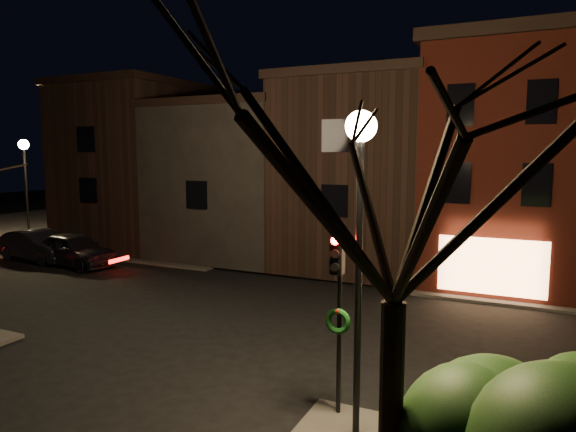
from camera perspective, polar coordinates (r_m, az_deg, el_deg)
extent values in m
plane|color=black|center=(18.94, -5.11, -10.80)|extent=(120.00, 120.00, 0.00)
cube|color=#2D2B28|center=(46.32, -14.02, -0.27)|extent=(30.00, 30.00, 0.12)
cube|color=#48140D|center=(25.07, 22.67, 4.96)|extent=(6.00, 8.00, 10.00)
cube|color=black|center=(25.48, 23.26, 16.84)|extent=(6.50, 8.50, 0.50)
cube|color=#F2A76D|center=(21.47, 21.69, -5.22)|extent=(4.00, 0.12, 2.20)
cube|color=black|center=(27.16, 8.87, 4.48)|extent=(7.00, 10.00, 9.00)
cube|color=black|center=(27.37, 9.06, 14.36)|extent=(7.30, 10.30, 0.40)
cube|color=black|center=(30.05, -4.56, 3.83)|extent=(7.50, 10.00, 8.00)
cube|color=black|center=(30.11, -4.64, 11.84)|extent=(7.80, 10.30, 0.40)
cube|color=black|center=(34.20, -15.22, 5.25)|extent=(7.00, 10.00, 9.50)
cube|color=black|center=(34.42, -15.49, 13.51)|extent=(7.30, 10.30, 0.40)
cylinder|color=black|center=(10.34, 7.81, -8.03)|extent=(0.14, 0.14, 6.00)
sphere|color=#FFD18C|center=(10.00, 8.12, 9.86)|extent=(0.60, 0.60, 0.60)
cylinder|color=black|center=(35.67, -27.03, 1.98)|extent=(0.14, 0.14, 6.00)
sphere|color=#FFD18C|center=(35.57, -27.32, 7.08)|extent=(0.60, 0.60, 0.60)
cylinder|color=black|center=(11.35, 5.70, -11.89)|extent=(0.10, 0.10, 4.00)
cube|color=black|center=(10.77, 5.49, -4.10)|extent=(0.28, 0.22, 0.90)
cylinder|color=#FF0C07|center=(10.61, 5.29, -2.73)|extent=(0.18, 0.06, 0.18)
cylinder|color=black|center=(10.66, 5.27, -4.22)|extent=(0.18, 0.06, 0.18)
cylinder|color=black|center=(10.72, 5.25, -5.68)|extent=(0.18, 0.06, 0.18)
torus|color=#0C380F|center=(11.24, 5.55, -11.54)|extent=(0.58, 0.14, 0.58)
sphere|color=#990C0C|center=(11.16, 5.53, -10.50)|extent=(0.12, 0.12, 0.12)
cylinder|color=black|center=(8.21, 11.33, -21.40)|extent=(0.36, 0.36, 3.57)
imported|color=black|center=(28.55, -22.69, -3.46)|extent=(5.24, 2.57, 1.72)
imported|color=black|center=(30.69, -26.06, -2.98)|extent=(5.17, 2.14, 1.66)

